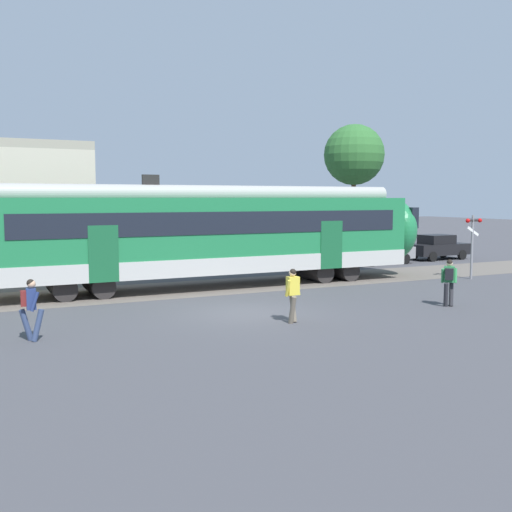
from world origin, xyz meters
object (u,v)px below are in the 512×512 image
object	(u,v)px
pedestrian_green	(449,279)
crossing_signal	(473,236)
parked_car_black	(438,247)
pedestrian_yellow	(293,292)
pedestrian_navy	(30,304)
parked_car_grey	(379,251)

from	to	relation	value
pedestrian_green	crossing_signal	world-z (taller)	crossing_signal
parked_car_black	crossing_signal	size ratio (longest dim) A/B	1.36
pedestrian_yellow	crossing_signal	size ratio (longest dim) A/B	0.56
pedestrian_yellow	pedestrian_navy	bearing A→B (deg)	172.42
pedestrian_green	parked_car_black	distance (m)	16.85
pedestrian_navy	parked_car_grey	bearing A→B (deg)	29.19
pedestrian_navy	pedestrian_green	world-z (taller)	same
parked_car_black	crossing_signal	bearing A→B (deg)	-123.17
pedestrian_green	parked_car_grey	size ratio (longest dim) A/B	0.41
pedestrian_navy	crossing_signal	xyz separation A→B (m)	(19.84, 4.01, 1.02)
pedestrian_navy	parked_car_black	size ratio (longest dim) A/B	0.41
pedestrian_yellow	parked_car_black	xyz separation A→B (m)	(17.45, 12.65, -0.18)
pedestrian_navy	parked_car_grey	xyz separation A→B (m)	(19.98, 11.16, -0.21)
pedestrian_green	crossing_signal	xyz separation A→B (m)	(6.17, 4.97, 1.02)
parked_car_grey	crossing_signal	distance (m)	7.25
pedestrian_navy	crossing_signal	distance (m)	20.27
parked_car_black	pedestrian_navy	bearing A→B (deg)	-154.85
pedestrian_yellow	pedestrian_green	world-z (taller)	same
pedestrian_navy	pedestrian_yellow	bearing A→B (deg)	-7.58
pedestrian_yellow	parked_car_black	bearing A→B (deg)	35.94
pedestrian_navy	parked_car_grey	world-z (taller)	pedestrian_navy
pedestrian_navy	parked_car_grey	size ratio (longest dim) A/B	0.41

